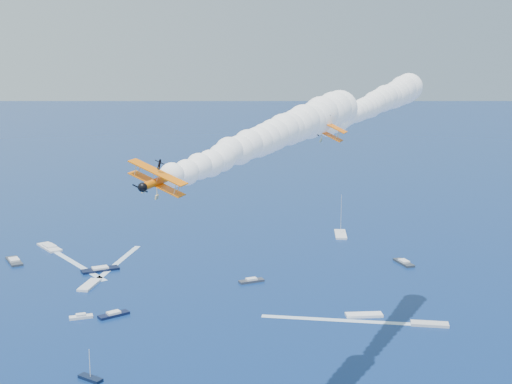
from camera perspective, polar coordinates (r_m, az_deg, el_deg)
biplane_lead at (r=115.64m, az=5.43°, el=5.24°), size 11.22×12.24×8.58m
biplane_trail at (r=77.50m, az=-8.08°, el=0.89°), size 9.51×10.45×6.92m
smoke_trail_lead at (r=142.73m, az=9.77°, el=7.17°), size 60.88×52.70×10.95m
smoke_trail_trail at (r=101.79m, az=1.51°, el=4.73°), size 60.84×51.67×10.95m
spectator_boats at (r=196.70m, az=-16.72°, el=-8.96°), size 225.67×157.45×0.70m
boat_wakes at (r=209.45m, az=-18.63°, el=-7.92°), size 207.53×127.69×0.04m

